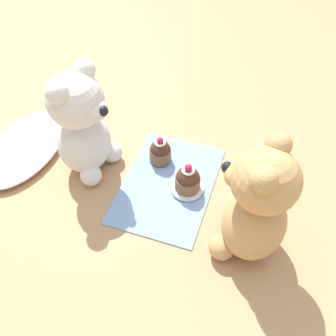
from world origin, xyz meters
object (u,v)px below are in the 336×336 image
at_px(saucer_plate, 187,188).
at_px(teddy_bear_tan, 256,207).
at_px(cupcake_near_cream_bear, 160,151).
at_px(cupcake_near_tan_bear, 188,180).
at_px(teddy_bear_cream, 82,125).

bearing_deg(saucer_plate, teddy_bear_tan, -121.28).
bearing_deg(cupcake_near_cream_bear, cupcake_near_tan_bear, -127.57).
bearing_deg(teddy_bear_tan, cupcake_near_cream_bear, -116.53).
height_order(teddy_bear_tan, cupcake_near_cream_bear, teddy_bear_tan).
relative_size(teddy_bear_tan, cupcake_near_cream_bear, 3.80).
distance_m(teddy_bear_tan, saucer_plate, 0.20).
distance_m(teddy_bear_cream, teddy_bear_tan, 0.38).
bearing_deg(cupcake_near_tan_bear, saucer_plate, -88.21).
bearing_deg(cupcake_near_cream_bear, teddy_bear_cream, 113.23).
height_order(teddy_bear_cream, saucer_plate, teddy_bear_cream).
xyz_separation_m(teddy_bear_cream, cupcake_near_tan_bear, (-0.00, -0.23, -0.09)).
height_order(cupcake_near_cream_bear, saucer_plate, cupcake_near_cream_bear).
xyz_separation_m(cupcake_near_cream_bear, cupcake_near_tan_bear, (-0.06, -0.08, 0.00)).
relative_size(saucer_plate, cupcake_near_tan_bear, 1.02).
bearing_deg(teddy_bear_cream, teddy_bear_tan, -93.36).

